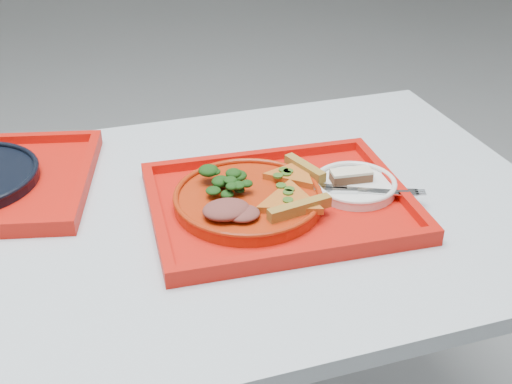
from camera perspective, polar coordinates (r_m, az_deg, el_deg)
table at (r=1.16m, az=-12.73°, el=-6.14°), size 1.60×0.80×0.75m
tray_main at (r=1.14m, az=2.09°, el=-1.21°), size 0.47×0.38×0.01m
dinner_plate at (r=1.12m, az=-0.71°, el=-0.76°), size 0.26×0.26×0.02m
side_plate at (r=1.18m, az=8.75°, el=0.46°), size 0.15×0.15×0.01m
pizza_slice_a at (r=1.09m, az=3.02°, el=-0.61°), size 0.13×0.15×0.02m
pizza_slice_b at (r=1.17m, az=3.31°, el=1.72°), size 0.14×0.13×0.02m
salad_heap at (r=1.13m, az=-2.52°, el=1.24°), size 0.08×0.07×0.04m
meat_portion at (r=1.06m, az=-2.67°, el=-1.57°), size 0.08×0.06×0.02m
dessert_bar at (r=1.18m, az=8.45°, el=1.46°), size 0.08×0.04×0.02m
knife at (r=1.15m, az=8.83°, el=0.26°), size 0.17×0.09×0.01m
fork at (r=1.15m, az=9.74°, el=0.11°), size 0.18×0.08×0.01m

